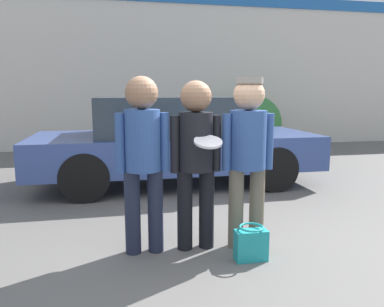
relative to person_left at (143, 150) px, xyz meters
name	(u,v)px	position (x,y,z in m)	size (l,w,h in m)	color
ground_plane	(231,252)	(0.83, -0.19, -1.01)	(56.00, 56.00, 0.00)	#5B5956
storefront_building	(153,70)	(0.83, 7.06, 1.14)	(24.00, 0.22, 4.22)	silver
person_left	(143,150)	(0.00, 0.00, 0.00)	(0.50, 0.33, 1.70)	#1E2338
person_middle_with_frisbee	(196,152)	(0.51, -0.01, -0.03)	(0.50, 0.53, 1.66)	black
person_right	(248,147)	(1.02, -0.06, 0.01)	(0.52, 0.35, 1.69)	#665B4C
parked_car_near	(174,140)	(0.72, 2.72, -0.26)	(4.66, 1.89, 1.47)	#334784
shrub	(255,123)	(3.49, 6.15, -0.28)	(1.45, 1.45, 1.45)	#387A3D
handbag	(251,244)	(0.95, -0.39, -0.85)	(0.30, 0.23, 0.33)	teal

